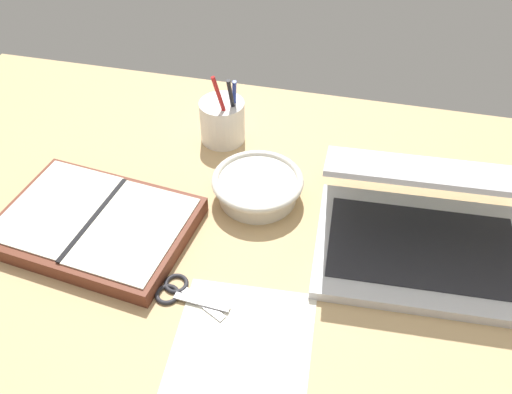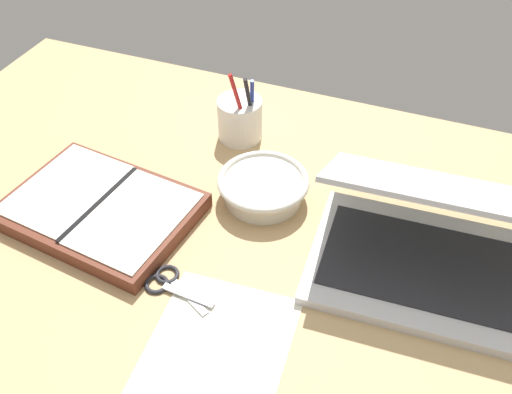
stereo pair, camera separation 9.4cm
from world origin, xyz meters
The scene contains 7 objects.
desk_top centered at (0.00, 0.00, 1.00)cm, with size 140.00×100.00×2.00cm, color tan.
laptop centered at (33.27, 8.29, 7.08)cm, with size 35.66×31.59×19.05cm.
bowl centered at (4.26, 13.27, 4.72)cm, with size 16.49×16.49×4.83cm.
pen_cup centered at (-6.56, 28.95, 6.48)cm, with size 8.94×8.94×16.22cm.
planner centered at (-20.65, -1.23, 3.57)cm, with size 34.20×26.50×3.32cm.
scissors centered at (-2.68, -10.66, 2.33)cm, with size 12.05×7.20×0.80cm.
paper_sheet_front centered at (9.38, -20.66, 2.08)cm, with size 19.64×27.72×0.16cm, color silver.
Camera 2 is at (30.28, -57.88, 72.91)cm, focal length 40.00 mm.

